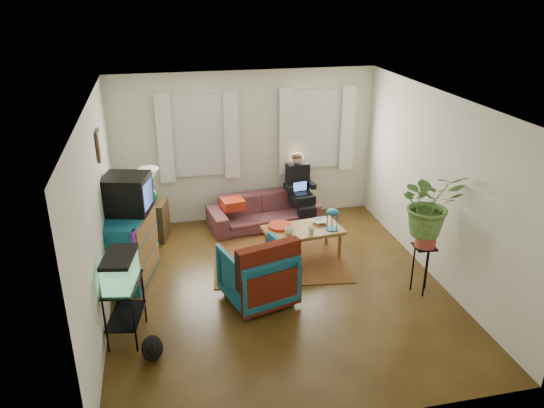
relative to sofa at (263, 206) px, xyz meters
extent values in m
cube|color=#4F2B14|center=(-0.21, -2.05, -0.36)|extent=(4.50, 5.00, 0.01)
cube|color=white|center=(-0.21, -2.05, 2.24)|extent=(4.50, 5.00, 0.01)
cube|color=silver|center=(-0.21, 0.45, 0.94)|extent=(4.50, 0.01, 2.60)
cube|color=silver|center=(-0.21, -4.55, 0.94)|extent=(4.50, 0.01, 2.60)
cube|color=silver|center=(-2.46, -2.05, 0.94)|extent=(0.01, 5.00, 2.60)
cube|color=silver|center=(2.04, -2.05, 0.94)|extent=(0.01, 5.00, 2.60)
cube|color=white|center=(-1.01, 0.43, 1.19)|extent=(1.08, 0.04, 1.38)
cube|color=white|center=(1.04, 0.43, 1.19)|extent=(1.08, 0.04, 1.38)
cube|color=white|center=(-1.01, 0.35, 1.19)|extent=(1.36, 0.06, 1.50)
cube|color=white|center=(1.04, 0.35, 1.19)|extent=(1.36, 0.06, 1.50)
cube|color=#3D2616|center=(-2.43, -1.20, 1.59)|extent=(0.04, 0.32, 0.40)
cube|color=maroon|center=(0.00, -1.25, -0.36)|extent=(2.19, 1.84, 0.01)
imported|color=brown|center=(0.00, 0.00, 0.00)|extent=(1.95, 0.99, 0.73)
cube|color=#3B2B16|center=(-1.86, -0.10, -0.04)|extent=(0.54, 0.54, 0.64)
cube|color=#126B71|center=(-2.20, -1.30, 0.13)|extent=(0.81, 1.20, 0.98)
cube|color=black|center=(-2.15, -1.20, 0.88)|extent=(0.72, 0.68, 0.52)
cube|color=black|center=(-2.21, -2.72, 0.00)|extent=(0.47, 0.70, 0.73)
cube|color=#7FD899|center=(-2.21, -2.72, 0.55)|extent=(0.42, 0.64, 0.38)
ellipsoid|color=black|center=(-1.93, -3.18, -0.21)|extent=(0.28, 0.40, 0.32)
imported|color=#135472|center=(-0.54, -2.27, 0.06)|extent=(1.01, 0.98, 0.85)
cube|color=#9E0A0A|center=(-0.45, -2.58, 0.24)|extent=(0.87, 0.43, 0.70)
cube|color=brown|center=(0.36, -1.25, -0.12)|extent=(1.22, 0.75, 0.48)
imported|color=white|center=(0.11, -1.38, 0.17)|extent=(0.14, 0.14, 0.10)
imported|color=beige|center=(0.43, -1.43, 0.16)|extent=(0.12, 0.12, 0.10)
imported|color=white|center=(0.66, -1.11, 0.14)|extent=(0.25, 0.25, 0.06)
cylinder|color=#B21414|center=(0.03, -1.13, 0.14)|extent=(0.40, 0.40, 0.04)
cube|color=black|center=(1.66, -2.55, -0.02)|extent=(0.32, 0.32, 0.70)
imported|color=#599947|center=(1.66, -2.55, 0.81)|extent=(0.85, 0.75, 0.88)
camera|label=1|loc=(-1.66, -8.21, 3.56)|focal=35.00mm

